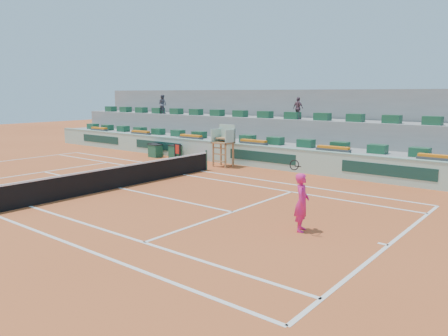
{
  "coord_description": "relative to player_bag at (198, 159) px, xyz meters",
  "views": [
    {
      "loc": [
        15.56,
        -11.9,
        4.18
      ],
      "look_at": [
        4.0,
        2.5,
        1.0
      ],
      "focal_mm": 35.0,
      "sensor_mm": 36.0,
      "label": 1
    }
  ],
  "objects": [
    {
      "name": "tennis_net",
      "position": [
        2.37,
        -7.91,
        0.36
      ],
      "size": [
        0.1,
        11.97,
        1.1
      ],
      "color": "black",
      "rests_on": "ground"
    },
    {
      "name": "seat_row_upper",
      "position": [
        2.37,
        3.79,
        2.65
      ],
      "size": [
        32.9,
        0.6,
        0.44
      ],
      "color": "#1A4E30",
      "rests_on": "seating_tier_upper"
    },
    {
      "name": "tennis_player",
      "position": [
        11.71,
        -8.28,
        0.74
      ],
      "size": [
        0.63,
        0.94,
        2.28
      ],
      "color": "#EB1E78",
      "rests_on": "ground"
    },
    {
      "name": "stadium_back_wall",
      "position": [
        2.37,
        5.99,
        2.03
      ],
      "size": [
        36.0,
        0.4,
        4.4
      ],
      "primitive_type": "cube",
      "color": "gray",
      "rests_on": "ground"
    },
    {
      "name": "flower_planters",
      "position": [
        0.87,
        1.09,
        1.16
      ],
      "size": [
        26.8,
        0.36,
        0.28
      ],
      "color": "#454545",
      "rests_on": "seating_tier_lower"
    },
    {
      "name": "drink_cooler_a",
      "position": [
        -2.19,
        0.19,
        0.25
      ],
      "size": [
        0.76,
        0.65,
        0.84
      ],
      "color": "#1A5036",
      "rests_on": "ground"
    },
    {
      "name": "advertising_hoarding",
      "position": [
        2.39,
        0.59,
        0.46
      ],
      "size": [
        36.0,
        0.34,
        1.26
      ],
      "color": "#A4CEB9",
      "rests_on": "ground"
    },
    {
      "name": "seating_tier_lower",
      "position": [
        2.37,
        2.79,
        0.43
      ],
      "size": [
        36.0,
        4.0,
        1.2
      ],
      "primitive_type": "cube",
      "color": "gray",
      "rests_on": "ground"
    },
    {
      "name": "court_lines",
      "position": [
        2.37,
        -7.91,
        -0.17
      ],
      "size": [
        23.89,
        11.09,
        0.01
      ],
      "color": "silver",
      "rests_on": "ground"
    },
    {
      "name": "drink_cooler_c",
      "position": [
        -4.15,
        0.08,
        0.25
      ],
      "size": [
        0.63,
        0.55,
        0.84
      ],
      "color": "#1A5036",
      "rests_on": "ground"
    },
    {
      "name": "ground",
      "position": [
        2.37,
        -7.91,
        -0.17
      ],
      "size": [
        90.0,
        90.0,
        0.0
      ],
      "primitive_type": "plane",
      "color": "#A84820",
      "rests_on": "ground"
    },
    {
      "name": "seat_row_lower",
      "position": [
        2.37,
        1.89,
        1.25
      ],
      "size": [
        32.9,
        0.6,
        0.44
      ],
      "color": "#1A4E30",
      "rests_on": "seating_tier_lower"
    },
    {
      "name": "drink_cooler_b",
      "position": [
        -3.49,
        -0.37,
        0.25
      ],
      "size": [
        0.79,
        0.69,
        0.84
      ],
      "color": "#1A5036",
      "rests_on": "ground"
    },
    {
      "name": "spectator_left",
      "position": [
        -7.08,
        3.75,
        3.16
      ],
      "size": [
        0.73,
        0.58,
        1.45
      ],
      "primitive_type": "imported",
      "rotation": [
        0.0,
        0.0,
        3.19
      ],
      "color": "#4E4E5B",
      "rests_on": "seating_tier_upper"
    },
    {
      "name": "umpire_chair",
      "position": [
        2.37,
        -0.41,
        1.37
      ],
      "size": [
        1.1,
        0.9,
        2.4
      ],
      "color": "#9A683A",
      "rests_on": "ground"
    },
    {
      "name": "seating_tier_upper",
      "position": [
        2.37,
        4.39,
        1.13
      ],
      "size": [
        36.0,
        2.4,
        2.6
      ],
      "primitive_type": "cube",
      "color": "gray",
      "rests_on": "ground"
    },
    {
      "name": "towel_rack",
      "position": [
        -1.35,
        -0.46,
        0.43
      ],
      "size": [
        0.53,
        0.09,
        1.03
      ],
      "color": "black",
      "rests_on": "ground"
    },
    {
      "name": "player_bag",
      "position": [
        0.0,
        0.0,
        0.0
      ],
      "size": [
        0.77,
        0.34,
        0.34
      ],
      "primitive_type": "cube",
      "color": "#EB1E78",
      "rests_on": "ground"
    },
    {
      "name": "spectator_mid",
      "position": [
        4.73,
        3.83,
        3.1
      ],
      "size": [
        0.85,
        0.54,
        1.34
      ],
      "primitive_type": "imported",
      "rotation": [
        0.0,
        0.0,
        2.85
      ],
      "color": "#6E4956",
      "rests_on": "seating_tier_upper"
    }
  ]
}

